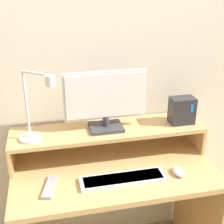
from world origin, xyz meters
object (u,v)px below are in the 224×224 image
remote_control (50,187)px  monitor (106,100)px  desk_lamp (36,112)px  keyboard (123,179)px  mouse (178,171)px  router_dock (182,110)px

remote_control → monitor: bearing=37.1°
desk_lamp → keyboard: 0.55m
keyboard → monitor: bearing=97.2°
monitor → mouse: size_ratio=4.67×
router_dock → remote_control: router_dock is taller
desk_lamp → mouse: size_ratio=3.87×
monitor → router_dock: size_ratio=2.91×
mouse → desk_lamp: bearing=163.5°
desk_lamp → router_dock: desk_lamp is taller
keyboard → remote_control: 0.36m
desk_lamp → router_dock: bearing=3.5°
keyboard → remote_control: size_ratio=2.44×
router_dock → remote_control: 0.83m
monitor → mouse: bearing=-39.8°
mouse → remote_control: 0.66m
monitor → keyboard: bearing=-82.8°
keyboard → remote_control: keyboard is taller
remote_control → mouse: bearing=-2.0°
monitor → desk_lamp: size_ratio=1.21×
monitor → remote_control: 0.53m
monitor → remote_control: bearing=-142.9°
monitor → desk_lamp: bearing=-169.3°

